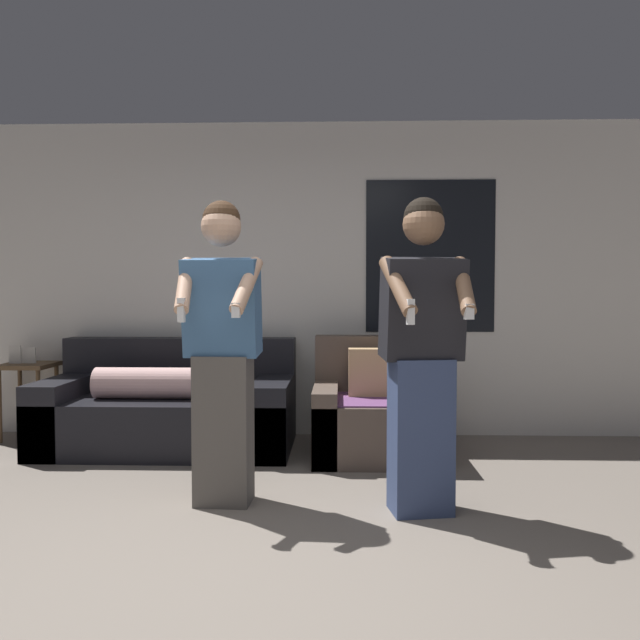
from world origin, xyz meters
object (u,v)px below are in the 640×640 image
Objects in this scene: couch at (171,410)px; person_left at (223,349)px; armchair at (372,415)px; person_right at (422,353)px; side_table at (28,377)px.

person_left is at bearing -62.96° from couch.
person_right is at bearing -80.43° from armchair.
armchair is at bearing 50.66° from person_left.
person_left is (0.67, -1.31, 0.61)m from couch.
person_right is at bearing -5.96° from person_left.
armchair is at bearing -6.43° from couch.
couch is 1.10× the size of person_left.
armchair reaches higher than couch.
armchair is (1.60, -0.18, 0.01)m from couch.
armchair is at bearing -8.60° from side_table.
person_left is (-0.93, -1.13, 0.60)m from armchair.
person_left is 1.00× the size of person_right.
couch reaches higher than side_table.
person_right is (1.81, -1.43, 0.60)m from couch.
person_left reaches higher than armchair.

